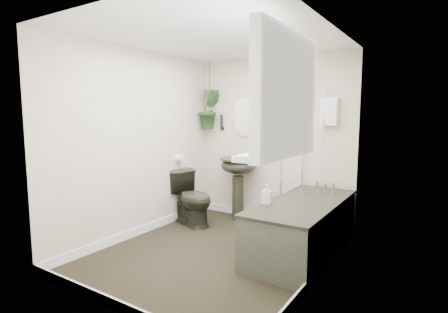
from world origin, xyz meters
The scene contains 22 objects.
floor centered at (0.00, 0.00, -0.01)m, with size 2.30×2.80×0.02m, color black.
ceiling centered at (0.00, 0.00, 2.31)m, with size 2.30×2.80×0.02m, color white.
wall_back centered at (0.00, 1.41, 1.15)m, with size 2.30×0.02×2.30m, color beige.
wall_front centered at (0.00, -1.41, 1.15)m, with size 2.30×0.02×2.30m, color beige.
wall_left centered at (-1.16, 0.00, 1.15)m, with size 0.02×2.80×2.30m, color beige.
wall_right centered at (1.16, 0.00, 1.15)m, with size 0.02×2.80×2.30m, color beige.
skirting centered at (0.00, 0.00, 0.05)m, with size 2.30×2.80×0.10m, color white.
bathtub centered at (0.80, 0.50, 0.29)m, with size 0.72×1.72×0.58m, color black, non-canonical shape.
bath_screen centered at (0.47, 0.99, 1.28)m, with size 0.04×0.72×1.40m, color silver, non-canonical shape.
shower_box centered at (0.80, 1.34, 1.55)m, with size 0.20×0.10×0.35m, color white.
oval_mirror centered at (-0.43, 1.37, 1.50)m, with size 0.46×0.03×0.62m, color beige.
wall_sconce centered at (-0.83, 1.36, 1.40)m, with size 0.04×0.04×0.22m, color black.
toilet_roll_holder centered at (-1.10, 0.70, 0.90)m, with size 0.11×0.11×0.11m, color white.
window_recess centered at (1.09, -0.70, 1.65)m, with size 0.08×1.00×0.90m, color white.
window_sill centered at (1.02, -0.70, 1.23)m, with size 0.18×1.00×0.04m, color white.
window_blinds centered at (1.04, -0.70, 1.65)m, with size 0.01×0.86×0.76m, color white.
toilet centered at (-0.85, 0.64, 0.37)m, with size 0.41×0.73×0.74m, color black.
pedestal_sink centered at (-0.43, 1.18, 0.45)m, with size 0.53×0.45×0.90m, color black, non-canonical shape.
sill_plant centered at (1.00, -0.40, 1.37)m, with size 0.22×0.19×0.25m, color black.
hanging_plant centered at (-0.97, 1.25, 1.59)m, with size 0.32×0.26×0.59m, color black.
soap_bottle centered at (0.51, 0.19, 0.68)m, with size 0.09×0.09×0.21m, color black.
hanging_pot centered at (-0.97, 1.25, 1.82)m, with size 0.16×0.16×0.12m, color #493227.
Camera 1 is at (2.08, -3.07, 1.51)m, focal length 28.00 mm.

